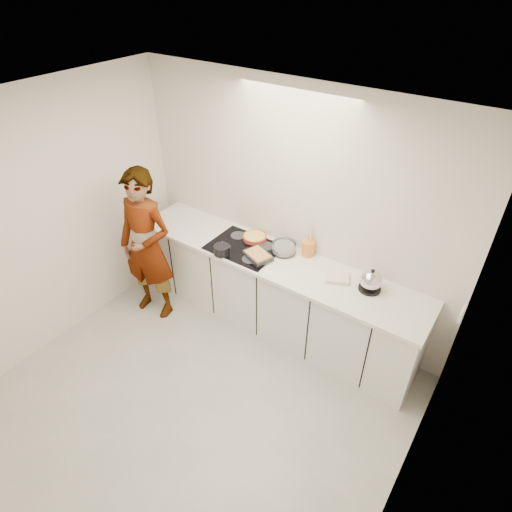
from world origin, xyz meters
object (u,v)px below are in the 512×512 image
Objects in this scene: baking_dish at (258,255)px; utensil_crock at (308,248)px; tart_dish at (255,237)px; mixing_bowl at (284,248)px; hob at (244,247)px; saucepan at (222,250)px; cook at (147,247)px; kettle at (371,281)px.

utensil_crock reaches higher than baking_dish.
mixing_bowl reaches higher than tart_dish.
saucepan reaches higher than hob.
saucepan is 0.10× the size of cook.
baking_dish is at bearing -170.10° from kettle.
mixing_bowl is at bearing 38.41° from saucepan.
tart_dish is 1.16m from cook.
cook is at bearing -148.48° from hob.
saucepan is 0.38m from baking_dish.
tart_dish is at bearing 87.99° from hob.
utensil_crock is at bearing 25.01° from mixing_bowl.
saucepan is 1.51m from kettle.
hob is 1.36m from kettle.
kettle reaches higher than mixing_bowl.
mixing_bowl is 1.47m from cook.
tart_dish is 1.44× the size of kettle.
kettle is 1.46× the size of utensil_crock.
mixing_bowl is at bearing 19.92° from cook.
saucepan reaches higher than tart_dish.
hob is 0.41× the size of cook.
hob is 4.41× the size of utensil_crock.
hob is 3.97× the size of saucepan.
cook is (-1.12, -0.47, -0.07)m from baking_dish.
mixing_bowl is at bearing 176.73° from kettle.
tart_dish is 1.89× the size of saucepan.
baking_dish is (0.35, 0.15, -0.02)m from saucepan.
kettle is 0.76m from utensil_crock.
kettle is (0.96, -0.06, 0.05)m from mixing_bowl.
kettle is (1.35, 0.12, 0.09)m from hob.
cook reaches higher than mixing_bowl.
baking_dish is 1.38× the size of kettle.
tart_dish is at bearing 176.97° from kettle.
tart_dish is 0.61m from utensil_crock.
baking_dish is at bearing 13.21° from cook.
tart_dish is at bearing 73.63° from saucepan.
cook is at bearing -157.71° from saucepan.
kettle is at bearing 9.90° from baking_dish.
utensil_crock is 0.09× the size of cook.
mixing_bowl reaches higher than baking_dish.
utensil_crock is at bearing 43.06° from baking_dish.
baking_dish is at bearing 23.17° from saucepan.
mixing_bowl reaches higher than hob.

